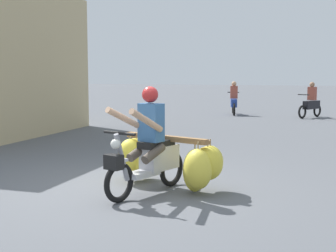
# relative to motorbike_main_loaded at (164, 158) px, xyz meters

# --- Properties ---
(ground_plane) EXTENTS (120.00, 120.00, 0.00)m
(ground_plane) POSITION_rel_motorbike_main_loaded_xyz_m (-0.64, -0.27, -0.48)
(ground_plane) COLOR #56595E
(motorbike_main_loaded) EXTENTS (1.85, 1.95, 1.58)m
(motorbike_main_loaded) POSITION_rel_motorbike_main_loaded_xyz_m (0.00, 0.00, 0.00)
(motorbike_main_loaded) COLOR black
(motorbike_main_loaded) RESTS_ON ground
(motorbike_distant_ahead_left) EXTENTS (0.90, 1.45, 1.40)m
(motorbike_distant_ahead_left) POSITION_rel_motorbike_main_loaded_xyz_m (1.83, 12.86, 0.09)
(motorbike_distant_ahead_left) COLOR black
(motorbike_distant_ahead_left) RESTS_ON ground
(motorbike_distant_ahead_right) EXTENTS (0.59, 1.60, 1.40)m
(motorbike_distant_ahead_right) POSITION_rel_motorbike_main_loaded_xyz_m (-1.30, 13.17, 0.09)
(motorbike_distant_ahead_right) COLOR black
(motorbike_distant_ahead_right) RESTS_ON ground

